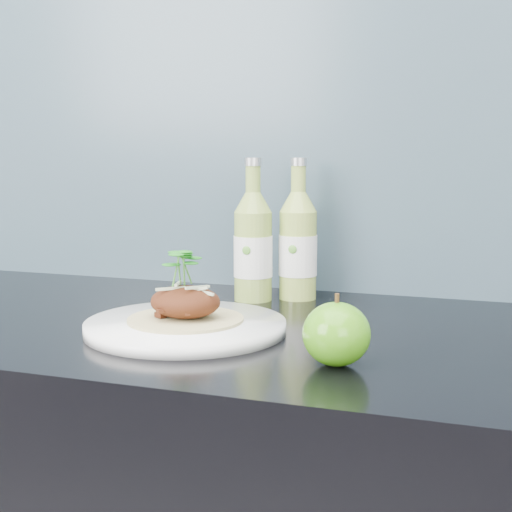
# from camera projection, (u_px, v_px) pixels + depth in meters

# --- Properties ---
(subway_backsplash) EXTENTS (4.00, 0.02, 0.70)m
(subway_backsplash) POSITION_uv_depth(u_px,v_px,m) (329.00, 89.00, 1.22)
(subway_backsplash) COLOR #6D94AB
(subway_backsplash) RESTS_ON kitchen_counter
(dinner_plate) EXTENTS (0.30, 0.30, 0.02)m
(dinner_plate) POSITION_uv_depth(u_px,v_px,m) (186.00, 326.00, 0.96)
(dinner_plate) COLOR white
(dinner_plate) RESTS_ON kitchen_counter
(pork_taco) EXTENTS (0.16, 0.16, 0.10)m
(pork_taco) POSITION_uv_depth(u_px,v_px,m) (185.00, 300.00, 0.96)
(pork_taco) COLOR tan
(pork_taco) RESTS_ON dinner_plate
(green_apple) EXTENTS (0.10, 0.10, 0.08)m
(green_apple) POSITION_uv_depth(u_px,v_px,m) (336.00, 334.00, 0.81)
(green_apple) COLOR #3E8D0F
(green_apple) RESTS_ON kitchen_counter
(cider_bottle_left) EXTENTS (0.08, 0.08, 0.23)m
(cider_bottle_left) POSITION_uv_depth(u_px,v_px,m) (253.00, 247.00, 1.17)
(cider_bottle_left) COLOR #8FAD48
(cider_bottle_left) RESTS_ON kitchen_counter
(cider_bottle_right) EXTENTS (0.08, 0.08, 0.23)m
(cider_bottle_right) POSITION_uv_depth(u_px,v_px,m) (298.00, 246.00, 1.18)
(cider_bottle_right) COLOR #9CB64C
(cider_bottle_right) RESTS_ON kitchen_counter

